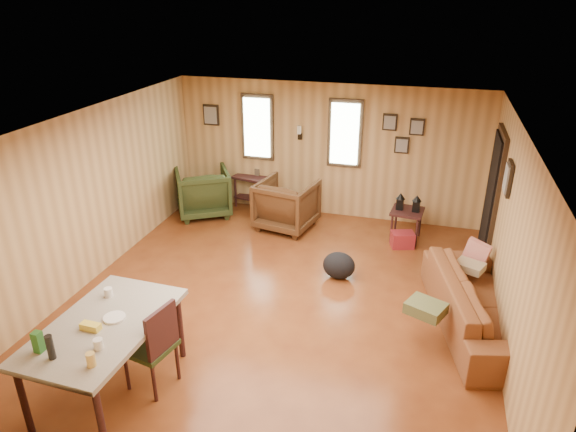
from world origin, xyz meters
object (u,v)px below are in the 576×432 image
at_px(sofa, 480,296).
at_px(side_table, 408,209).
at_px(end_table, 252,184).
at_px(dining_table, 103,331).
at_px(recliner_brown, 287,202).
at_px(recliner_green, 203,190).

distance_m(sofa, side_table, 2.46).
relative_size(end_table, dining_table, 0.45).
xyz_separation_m(recliner_brown, side_table, (2.04, 0.09, 0.08)).
bearing_deg(recliner_green, side_table, 148.23).
xyz_separation_m(side_table, dining_table, (-2.68, -4.46, 0.22)).
distance_m(sofa, recliner_brown, 3.73).
distance_m(end_table, dining_table, 5.18).
relative_size(recliner_green, side_table, 1.18).
distance_m(recliner_green, dining_table, 4.63).
height_order(end_table, side_table, side_table).
height_order(recliner_green, dining_table, dining_table).
height_order(side_table, dining_table, dining_table).
relative_size(sofa, recliner_brown, 2.41).
bearing_deg(recliner_green, recliner_brown, 143.96).
distance_m(recliner_brown, side_table, 2.04).
height_order(recliner_brown, side_table, recliner_brown).
distance_m(recliner_green, side_table, 3.68).
relative_size(recliner_brown, end_table, 1.24).
relative_size(recliner_brown, recliner_green, 1.00).
xyz_separation_m(sofa, recliner_green, (-4.69, 2.29, 0.03)).
bearing_deg(dining_table, sofa, 32.83).
bearing_deg(recliner_green, end_table, -169.24).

